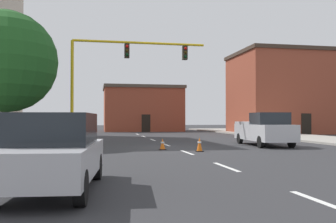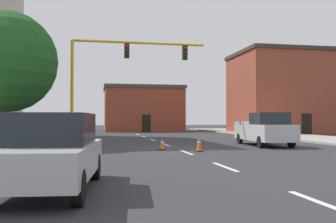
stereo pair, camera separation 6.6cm
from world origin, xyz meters
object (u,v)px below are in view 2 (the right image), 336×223
object	(u,v)px
traffic_signal_gantry	(92,109)
traffic_cone_roadside_a	(199,144)
pickup_truck_silver	(264,130)
tree_left_near	(6,62)
traffic_cone_roadside_b	(162,144)
sedan_silver_near_left	(51,151)

from	to	relation	value
traffic_signal_gantry	traffic_cone_roadside_a	world-z (taller)	traffic_signal_gantry
traffic_signal_gantry	pickup_truck_silver	distance (m)	11.02
tree_left_near	traffic_cone_roadside_a	distance (m)	12.45
traffic_cone_roadside_b	sedan_silver_near_left	bearing A→B (deg)	-112.58
tree_left_near	pickup_truck_silver	bearing A→B (deg)	-7.81
tree_left_near	sedan_silver_near_left	distance (m)	15.56
sedan_silver_near_left	traffic_cone_roadside_b	world-z (taller)	sedan_silver_near_left
tree_left_near	pickup_truck_silver	distance (m)	15.90
traffic_signal_gantry	sedan_silver_near_left	size ratio (longest dim) A/B	2.10
tree_left_near	sedan_silver_near_left	bearing A→B (deg)	-73.34
pickup_truck_silver	traffic_cone_roadside_a	world-z (taller)	pickup_truck_silver
sedan_silver_near_left	traffic_cone_roadside_b	bearing A→B (deg)	67.42
pickup_truck_silver	sedan_silver_near_left	xyz separation A→B (m)	(-10.94, -12.29, -0.09)
traffic_cone_roadside_b	traffic_signal_gantry	bearing A→B (deg)	123.28
tree_left_near	traffic_cone_roadside_a	world-z (taller)	tree_left_near
traffic_cone_roadside_a	traffic_cone_roadside_b	distance (m)	2.14
sedan_silver_near_left	traffic_cone_roadside_b	size ratio (longest dim) A/B	7.81
traffic_signal_gantry	sedan_silver_near_left	xyz separation A→B (m)	(-0.67, -16.07, -1.40)
traffic_signal_gantry	tree_left_near	xyz separation A→B (m)	(-4.97, -1.69, 2.69)
pickup_truck_silver	traffic_cone_roadside_a	size ratio (longest dim) A/B	7.64
pickup_truck_silver	traffic_cone_roadside_a	distance (m)	5.97
traffic_cone_roadside_b	traffic_cone_roadside_a	bearing A→B (deg)	-41.31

